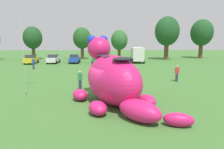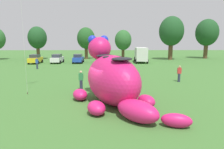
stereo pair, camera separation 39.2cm
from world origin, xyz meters
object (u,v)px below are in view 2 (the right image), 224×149
car_white (57,59)px  giant_inflatable_creature (112,79)px  box_truck (141,54)px  car_yellow (35,59)px  car_blue (78,59)px  spectator_near_inflatable (81,80)px  spectator_mid_field (37,63)px  spectator_by_cars (179,74)px  car_green (101,58)px

car_white → giant_inflatable_creature: bearing=-68.0°
box_truck → giant_inflatable_creature: bearing=-103.0°
car_yellow → box_truck: bearing=4.8°
car_blue → spectator_near_inflatable: (3.55, -21.77, -0.01)m
giant_inflatable_creature → spectator_mid_field: 20.56m
car_blue → spectator_by_cars: size_ratio=2.42×
car_blue → box_truck: bearing=4.0°
car_white → car_blue: bearing=3.2°
car_green → spectator_mid_field: car_green is taller
spectator_near_inflatable → spectator_mid_field: bearing=122.5°
giant_inflatable_creature → spectator_near_inflatable: 4.71m
car_white → car_green: bearing=3.2°
box_truck → spectator_near_inflatable: bearing=-111.1°
car_yellow → spectator_by_cars: (21.28, -17.52, -0.01)m
car_yellow → car_green: bearing=5.0°
car_yellow → car_white: size_ratio=1.01×
box_truck → spectator_mid_field: bearing=-151.9°
car_green → spectator_near_inflatable: bearing=-92.1°
car_yellow → car_white: same height
giant_inflatable_creature → spectator_near_inflatable: (-2.67, 3.79, -0.86)m
giant_inflatable_creature → spectator_by_cars: size_ratio=4.73×
spectator_mid_field → car_blue: bearing=59.1°
box_truck → spectator_near_inflatable: box_truck is taller
car_white → spectator_by_cars: bearing=-46.4°
car_yellow → car_blue: bearing=6.1°
spectator_by_cars → car_green: bearing=115.7°
giant_inflatable_creature → spectator_near_inflatable: giant_inflatable_creature is taller
car_yellow → box_truck: 20.35m
box_truck → spectator_mid_field: 19.62m
car_green → car_white: bearing=-176.8°
car_yellow → spectator_near_inflatable: bearing=-61.2°
spectator_by_cars → giant_inflatable_creature: bearing=-134.6°
giant_inflatable_creature → box_truck: size_ratio=1.24×
car_green → box_truck: (7.92, 0.62, 0.74)m
car_green → spectator_mid_field: size_ratio=2.43×
spectator_by_cars → spectator_near_inflatable: bearing=-160.8°
car_white → box_truck: bearing=3.8°
car_blue → spectator_mid_field: car_blue is taller
car_white → car_blue: size_ratio=1.00×
car_blue → car_green: size_ratio=0.99×
car_green → spectator_mid_field: (-9.38, -8.61, -0.01)m
giant_inflatable_creature → car_blue: giant_inflatable_creature is taller
car_blue → box_truck: box_truck is taller
spectator_by_cars → box_truck: bearing=93.0°
car_yellow → car_blue: same height
box_truck → spectator_mid_field: (-17.30, -9.22, -0.75)m
car_green → spectator_by_cars: (8.94, -18.61, -0.01)m
car_white → car_green: (8.37, 0.46, 0.00)m
car_white → spectator_mid_field: (-1.00, -8.14, -0.01)m
car_white → car_blue: (4.01, 0.22, 0.00)m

